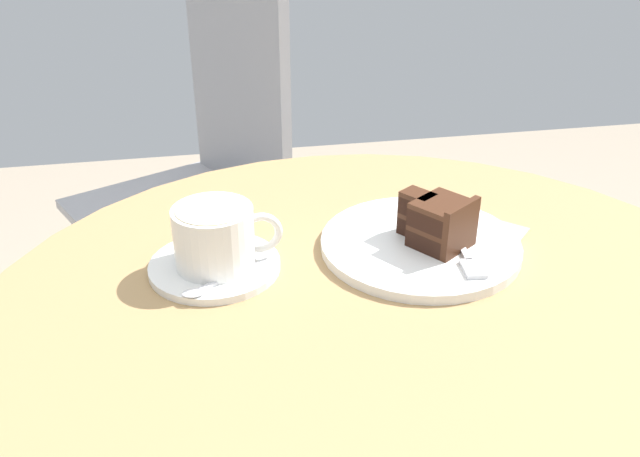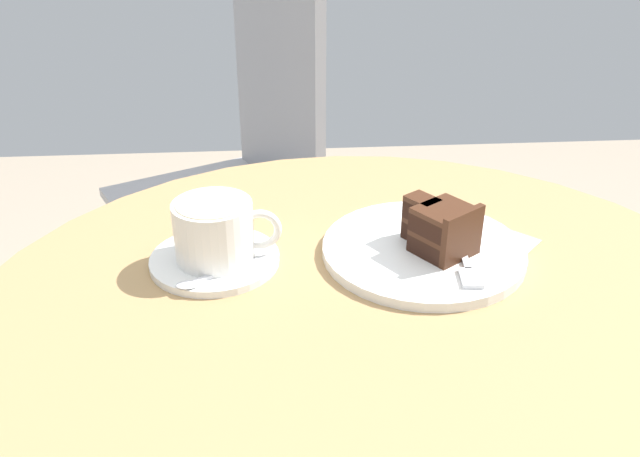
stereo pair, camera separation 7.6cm
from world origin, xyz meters
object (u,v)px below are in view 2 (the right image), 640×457
cake_plate (423,250)px  fork (465,260)px  cafe_chair (244,161)px  saucer (215,260)px  coffee_cup (215,230)px  teaspoon (212,276)px  napkin (445,247)px  cake_slice (441,229)px

cake_plate → fork: 0.06m
cafe_chair → saucer: bearing=-27.2°
saucer → coffee_cup: coffee_cup is taller
saucer → fork: (0.28, -0.04, 0.01)m
teaspoon → napkin: teaspoon is taller
teaspoon → napkin: size_ratio=0.41×
cafe_chair → fork: bearing=-6.5°
saucer → fork: fork is taller
fork → cafe_chair: bearing=-154.1°
napkin → cafe_chair: bearing=110.8°
teaspoon → cake_plate: teaspoon is taller
teaspoon → cafe_chair: cafe_chair is taller
coffee_cup → cafe_chair: size_ratio=0.14×
napkin → cafe_chair: 0.76m
cake_slice → napkin: bearing=61.0°
coffee_cup → cake_plate: bearing=1.0°
cake_slice → napkin: (0.01, 0.02, -0.04)m
coffee_cup → saucer: bearing=138.7°
saucer → teaspoon: size_ratio=1.52×
saucer → cake_slice: (0.26, -0.01, 0.04)m
fork → coffee_cup: bearing=-91.6°
napkin → saucer: bearing=-177.4°
cake_plate → fork: size_ratio=1.60×
saucer → cake_plate: size_ratio=0.63×
teaspoon → napkin: bearing=160.2°
coffee_cup → cake_slice: size_ratio=1.29×
coffee_cup → cafe_chair: (0.00, 0.71, -0.21)m
coffee_cup → fork: coffee_cup is taller
coffee_cup → napkin: coffee_cup is taller
teaspoon → fork: size_ratio=0.66×
teaspoon → cake_plate: 0.25m
cafe_chair → cake_plate: bearing=-8.2°
saucer → cafe_chair: size_ratio=0.17×
coffee_cup → cake_plate: (0.24, 0.00, -0.04)m
cake_plate → napkin: bearing=22.2°
saucer → cake_slice: cake_slice is taller
coffee_cup → napkin: size_ratio=0.51×
teaspoon → cake_slice: cake_slice is taller
coffee_cup → cake_slice: (0.25, -0.01, -0.00)m
coffee_cup → fork: 0.28m
cake_plate → cafe_chair: (-0.24, 0.71, -0.17)m
saucer → coffee_cup: 0.04m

